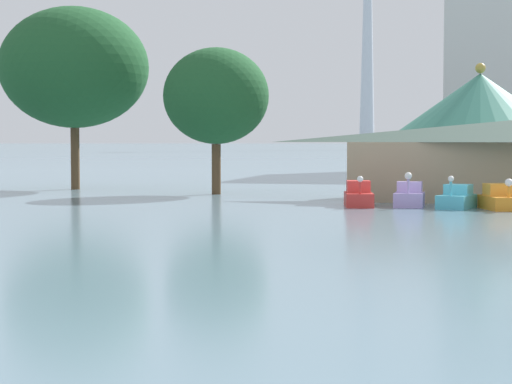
% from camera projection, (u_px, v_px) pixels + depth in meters
% --- Properties ---
extents(pedal_boat_red, '(1.98, 3.21, 1.70)m').
position_uv_depth(pedal_boat_red, '(359.00, 196.00, 49.77)').
color(pedal_boat_red, red).
rests_on(pedal_boat_red, ground).
extents(pedal_boat_lavender, '(1.56, 2.24, 1.89)m').
position_uv_depth(pedal_boat_lavender, '(409.00, 196.00, 49.40)').
color(pedal_boat_lavender, '#B299D8').
rests_on(pedal_boat_lavender, ground).
extents(pedal_boat_cyan, '(2.15, 2.80, 1.76)m').
position_uv_depth(pedal_boat_cyan, '(457.00, 199.00, 48.16)').
color(pedal_boat_cyan, '#4CB7CC').
rests_on(pedal_boat_cyan, ground).
extents(pedal_boat_orange, '(2.34, 3.28, 1.65)m').
position_uv_depth(pedal_boat_orange, '(500.00, 199.00, 47.51)').
color(pedal_boat_orange, orange).
rests_on(pedal_boat_orange, ground).
extents(green_roof_pavilion, '(11.04, 11.04, 8.78)m').
position_uv_depth(green_roof_pavilion, '(480.00, 127.00, 61.89)').
color(green_roof_pavilion, brown).
rests_on(green_roof_pavilion, ground).
extents(shoreline_tree_tall_left, '(10.78, 10.78, 13.22)m').
position_uv_depth(shoreline_tree_tall_left, '(74.00, 68.00, 66.39)').
color(shoreline_tree_tall_left, brown).
rests_on(shoreline_tree_tall_left, ground).
extents(shoreline_tree_mid, '(6.99, 6.99, 9.69)m').
position_uv_depth(shoreline_tree_mid, '(216.00, 96.00, 60.51)').
color(shoreline_tree_mid, brown).
rests_on(shoreline_tree_mid, ground).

